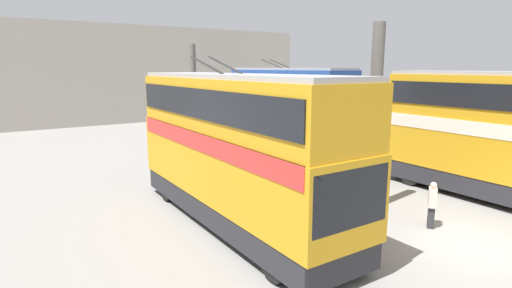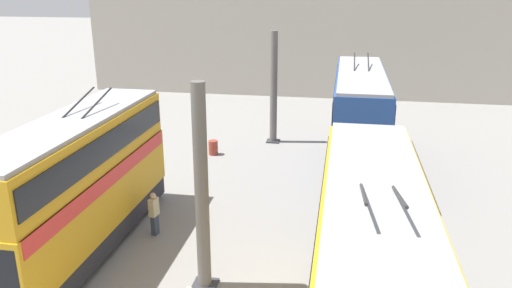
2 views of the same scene
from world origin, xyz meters
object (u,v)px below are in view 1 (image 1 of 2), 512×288
object	(u,v)px
person_aisle_foreground	(432,204)
person_by_right_row	(262,177)
oil_drum	(169,149)
bus_left_far	(287,102)
bus_right_near	(235,141)

from	to	relation	value
person_aisle_foreground	person_by_right_row	distance (m)	6.18
person_by_right_row	oil_drum	size ratio (longest dim) A/B	2.13
bus_left_far	oil_drum	distance (m)	8.39
bus_right_near	oil_drum	distance (m)	11.55
person_by_right_row	oil_drum	distance (m)	9.56
bus_right_near	person_aisle_foreground	world-z (taller)	bus_right_near
bus_right_near	bus_left_far	bearing A→B (deg)	-44.21
oil_drum	bus_right_near	bearing A→B (deg)	170.23
bus_left_far	person_by_right_row	size ratio (longest dim) A/B	6.10
bus_left_far	bus_right_near	xyz separation A→B (m)	(-10.13, 9.86, -0.11)
person_aisle_foreground	person_by_right_row	bearing A→B (deg)	-6.19
bus_right_near	person_by_right_row	world-z (taller)	bus_right_near
bus_right_near	person_aisle_foreground	xyz separation A→B (m)	(-3.76, -5.18, -2.01)
person_aisle_foreground	person_by_right_row	world-z (taller)	person_by_right_row
bus_left_far	person_aisle_foreground	size ratio (longest dim) A/B	6.91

